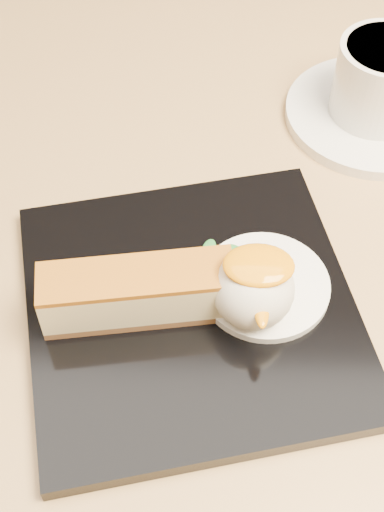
{
  "coord_description": "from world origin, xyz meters",
  "views": [
    {
      "loc": [
        -0.03,
        -0.32,
        1.13
      ],
      "look_at": [
        -0.04,
        -0.03,
        0.76
      ],
      "focal_mm": 50.0,
      "sensor_mm": 36.0,
      "label": 1
    }
  ],
  "objects_px": {
    "table": "(236,361)",
    "coffee_cup": "(384,78)",
    "saucer": "(373,114)",
    "ice_cream_scoop": "(253,289)",
    "cheesecake": "(138,292)",
    "dessert_plate": "(191,309)"
  },
  "relations": [
    {
      "from": "dessert_plate",
      "to": "ice_cream_scoop",
      "type": "xyz_separation_m",
      "value": [
        0.04,
        -0.01,
        0.03
      ]
    },
    {
      "from": "table",
      "to": "cheesecake",
      "type": "relative_size",
      "value": 6.16
    },
    {
      "from": "cheesecake",
      "to": "ice_cream_scoop",
      "type": "height_order",
      "value": "ice_cream_scoop"
    },
    {
      "from": "table",
      "to": "ice_cream_scoop",
      "type": "relative_size",
      "value": 14.82
    },
    {
      "from": "cheesecake",
      "to": "coffee_cup",
      "type": "xyz_separation_m",
      "value": [
        0.19,
        0.21,
        0.01
      ]
    },
    {
      "from": "ice_cream_scoop",
      "to": "saucer",
      "type": "height_order",
      "value": "ice_cream_scoop"
    },
    {
      "from": "dessert_plate",
      "to": "cheesecake",
      "type": "bearing_deg",
      "value": -171.87
    },
    {
      "from": "table",
      "to": "coffee_cup",
      "type": "distance_m",
      "value": 0.28
    },
    {
      "from": "dessert_plate",
      "to": "saucer",
      "type": "bearing_deg",
      "value": 53.52
    },
    {
      "from": "ice_cream_scoop",
      "to": "coffee_cup",
      "type": "relative_size",
      "value": 0.52
    },
    {
      "from": "dessert_plate",
      "to": "coffee_cup",
      "type": "bearing_deg",
      "value": 53.2
    },
    {
      "from": "table",
      "to": "saucer",
      "type": "height_order",
      "value": "saucer"
    },
    {
      "from": "cheesecake",
      "to": "ice_cream_scoop",
      "type": "xyz_separation_m",
      "value": [
        0.08,
        -0.0,
        0.01
      ]
    },
    {
      "from": "saucer",
      "to": "table",
      "type": "bearing_deg",
      "value": -126.17
    },
    {
      "from": "coffee_cup",
      "to": "ice_cream_scoop",
      "type": "bearing_deg",
      "value": -126.52
    },
    {
      "from": "table",
      "to": "cheesecake",
      "type": "distance_m",
      "value": 0.21
    },
    {
      "from": "coffee_cup",
      "to": "cheesecake",
      "type": "bearing_deg",
      "value": -140.04
    },
    {
      "from": "table",
      "to": "saucer",
      "type": "bearing_deg",
      "value": 53.83
    },
    {
      "from": "cheesecake",
      "to": "coffee_cup",
      "type": "bearing_deg",
      "value": 40.14
    },
    {
      "from": "dessert_plate",
      "to": "saucer",
      "type": "xyz_separation_m",
      "value": [
        0.15,
        0.2,
        -0.0
      ]
    },
    {
      "from": "table",
      "to": "dessert_plate",
      "type": "distance_m",
      "value": 0.17
    },
    {
      "from": "table",
      "to": "coffee_cup",
      "type": "relative_size",
      "value": 7.65
    }
  ]
}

